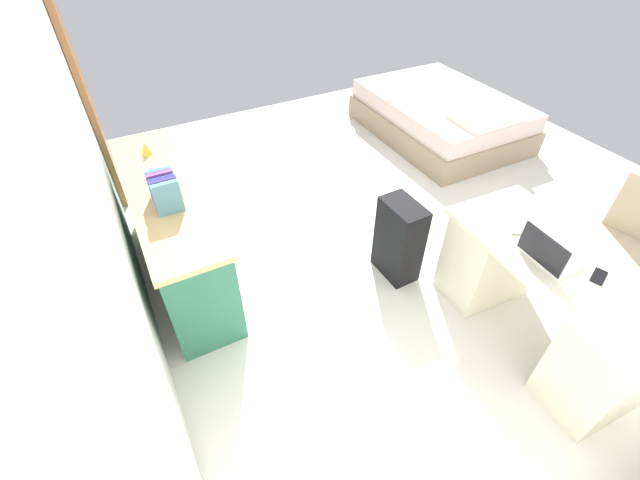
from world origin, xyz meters
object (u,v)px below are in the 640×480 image
Objects in this scene: credenza at (175,231)px; laptop at (547,254)px; office_chair at (623,253)px; cell_phone_near_laptop at (599,276)px; desk at (545,300)px; bed at (441,116)px; suitcase_black at (399,240)px; computer_mouse at (518,230)px; figurine_small at (145,148)px.

credenza is 5.61× the size of laptop.
cell_phone_near_laptop is at bearing 105.15° from office_chair.
bed is at bearing -27.62° from desk.
laptop reaches higher than bed.
desk is 2.98m from bed.
credenza is at bearing 47.10° from laptop.
credenza is at bearing 24.53° from cell_phone_near_laptop.
bed is at bearing -75.59° from credenza.
suitcase_black is (0.93, 1.26, -0.09)m from office_chair.
computer_mouse is (0.29, 0.86, 0.33)m from office_chair.
figurine_small is (2.30, 1.95, 0.46)m from desk.
suitcase_black is at bearing 53.70° from office_chair.
figurine_small reaches higher than cell_phone_near_laptop.
bed is at bearing -84.24° from figurine_small.
suitcase_black is 2.08m from figurine_small.
office_chair is at bearing -129.36° from figurine_small.
credenza is 3.44m from bed.
bed is 3.15m from cell_phone_near_laptop.
laptop is 0.27m from computer_mouse.
desk is at bearing -156.10° from suitcase_black.
bed is 5.95× the size of laptop.
desk is 10.82× the size of cell_phone_near_laptop.
suitcase_black is (0.96, 0.45, -0.05)m from desk.
cell_phone_near_laptop is at bearing 154.75° from bed.
suitcase_black is 0.86m from computer_mouse.
cell_phone_near_laptop reaches higher than suitcase_black.
credenza reaches higher than suitcase_black.
office_chair is at bearing -122.32° from credenza.
computer_mouse is at bearing 9.31° from desk.
bed is 3.02m from laptop.
bed is 2.86× the size of suitcase_black.
laptop is 2.90m from figurine_small.
credenza is 13.24× the size of cell_phone_near_laptop.
credenza is at bearing 57.68° from office_chair.
bed is (2.63, -1.38, -0.14)m from desk.
credenza is 2.82m from cell_phone_near_laptop.
figurine_small is (1.34, 1.50, 0.52)m from suitcase_black.
figurine_small is (2.47, 2.01, 0.11)m from cell_phone_near_laptop.
office_chair is at bearing -127.66° from suitcase_black.
cell_phone_near_laptop is (-0.18, -0.05, 0.36)m from desk.
cell_phone_near_laptop is (-2.81, 1.33, 0.50)m from bed.
desk is at bearing 152.38° from bed.
computer_mouse is at bearing -127.49° from credenza.
cell_phone_near_laptop is at bearing -165.07° from computer_mouse.
figurine_small is at bearing 40.38° from desk.
desk is at bearing 92.08° from office_chair.
laptop reaches higher than credenza.
desk is 14.72× the size of computer_mouse.
office_chair is 0.49× the size of bed.
suitcase_black reaches higher than bed.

